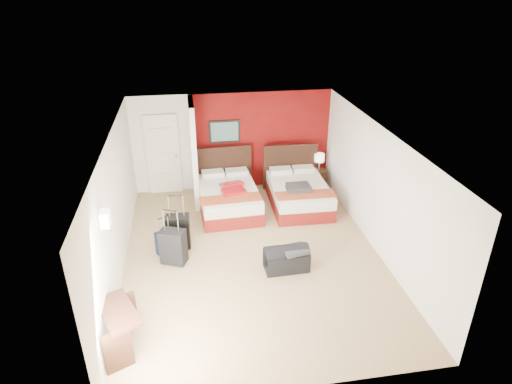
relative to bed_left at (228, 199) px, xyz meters
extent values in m
plane|color=tan|center=(0.27, -1.96, -0.29)|extent=(6.50, 6.50, 0.00)
cube|color=white|center=(0.27, 1.29, 0.96)|extent=(5.00, 0.04, 2.50)
cube|color=white|center=(-2.23, -1.96, 0.96)|extent=(0.04, 6.50, 2.50)
cube|color=black|center=(0.07, 1.23, 1.26)|extent=(0.78, 0.03, 0.58)
cube|color=white|center=(-2.11, -3.46, 1.61)|extent=(0.12, 0.20, 0.24)
cube|color=maroon|center=(1.02, 1.27, 0.96)|extent=(3.50, 0.04, 2.50)
cube|color=silver|center=(-0.73, 0.65, 0.96)|extent=(0.12, 1.20, 2.50)
cube|color=silver|center=(-1.48, 1.24, 0.74)|extent=(0.82, 0.06, 2.05)
cube|color=white|center=(0.00, 0.00, 0.00)|extent=(1.43, 1.98, 0.58)
cube|color=white|center=(1.70, -0.06, 0.00)|extent=(1.37, 1.92, 0.57)
cube|color=#A60E16|center=(0.10, -0.10, 0.33)|extent=(0.67, 0.81, 0.09)
cube|color=#343438|center=(1.60, -0.36, 0.34)|extent=(0.54, 0.43, 0.13)
cube|color=black|center=(2.45, 0.84, -0.04)|extent=(0.39, 0.39, 0.50)
cylinder|color=white|center=(2.45, 0.84, 0.44)|extent=(0.31, 0.31, 0.45)
cube|color=black|center=(-1.17, -1.45, 0.06)|extent=(0.49, 0.32, 0.71)
cube|color=black|center=(-1.27, -1.98, 0.06)|extent=(0.55, 0.45, 0.69)
cube|color=#111A33|center=(-1.44, -1.65, -0.05)|extent=(0.41, 0.36, 0.48)
cube|color=black|center=(0.83, -2.52, -0.08)|extent=(0.84, 0.47, 0.42)
cube|color=#323336|center=(0.98, -2.57, 0.16)|extent=(0.53, 0.47, 0.06)
cube|color=black|center=(-2.02, -4.09, 0.08)|extent=(0.78, 1.00, 0.75)
camera|label=1|loc=(-0.85, -9.24, 4.76)|focal=30.90mm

